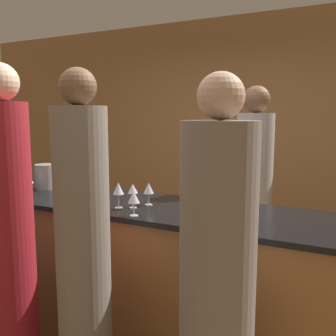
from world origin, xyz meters
TOP-DOWN VIEW (x-y plane):
  - ground_plane at (0.00, 0.00)m, footprint 14.00×14.00m
  - back_wall at (0.00, 2.37)m, footprint 8.00×0.06m
  - bar_counter at (0.00, 0.00)m, footprint 2.88×0.73m
  - bartender at (0.70, 0.86)m, footprint 0.30×0.30m
  - guest_0 at (0.18, -0.71)m, footprint 0.29×0.29m
  - guest_2 at (0.93, -0.70)m, footprint 0.34×0.34m
  - guest_4 at (-0.32, -0.76)m, footprint 0.28×0.28m
  - wine_bottle_1 at (-1.27, 0.25)m, footprint 0.07×0.07m
  - ice_bucket at (-0.87, 0.10)m, footprint 0.18×0.18m
  - wine_glass_0 at (-0.07, -0.31)m, footprint 0.06×0.06m
  - wine_glass_1 at (0.05, -0.18)m, footprint 0.07×0.07m
  - wine_glass_2 at (0.13, -0.13)m, footprint 0.07×0.07m
  - wine_glass_3 at (-0.84, -0.11)m, footprint 0.08×0.08m
  - wine_glass_4 at (0.25, -0.30)m, footprint 0.07×0.07m
  - wine_glass_5 at (0.19, -0.01)m, footprint 0.07×0.07m

SIDE VIEW (x-z plane):
  - ground_plane at x=0.00m, z-range 0.00..0.00m
  - bar_counter at x=0.00m, z-range 0.00..1.00m
  - guest_2 at x=0.93m, z-range -0.06..1.73m
  - guest_0 at x=0.18m, z-range -0.05..1.80m
  - bartender at x=0.70m, z-range -0.05..1.80m
  - guest_4 at x=-0.32m, z-range -0.04..1.85m
  - ice_bucket at x=-0.87m, z-range 1.00..1.21m
  - wine_bottle_1 at x=-1.27m, z-range 0.96..1.25m
  - wine_glass_3 at x=-0.84m, z-range 1.04..1.19m
  - wine_glass_4 at x=0.25m, z-range 1.04..1.19m
  - wine_glass_5 at x=0.19m, z-range 1.04..1.19m
  - wine_glass_2 at x=0.13m, z-range 1.04..1.21m
  - wine_glass_1 at x=0.05m, z-range 1.04..1.22m
  - wine_glass_0 at x=-0.07m, z-range 1.04..1.22m
  - back_wall at x=0.00m, z-range 0.00..2.80m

